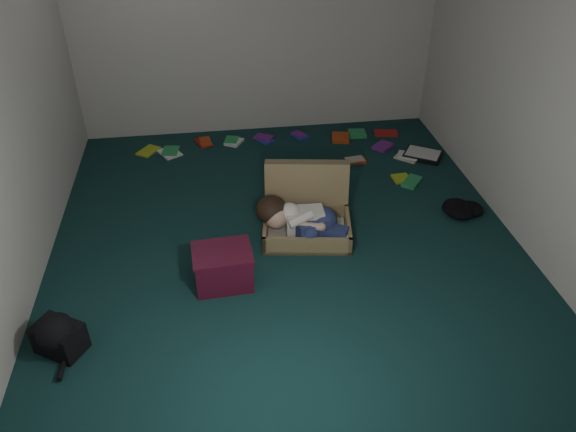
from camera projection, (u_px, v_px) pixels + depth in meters
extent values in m
plane|color=#113232|center=(286.00, 239.00, 4.92)|extent=(4.50, 4.50, 0.00)
plane|color=silver|center=(256.00, 18.00, 6.01)|extent=(4.50, 0.00, 4.50)
plane|color=silver|center=(360.00, 310.00, 2.34)|extent=(4.50, 0.00, 4.50)
plane|color=silver|center=(4.00, 116.00, 3.94)|extent=(0.00, 4.50, 4.50)
plane|color=silver|center=(536.00, 85.00, 4.42)|extent=(0.00, 4.50, 4.50)
cube|color=#907A4F|center=(307.00, 229.00, 4.90)|extent=(0.83, 0.65, 0.17)
cube|color=beige|center=(307.00, 233.00, 4.92)|extent=(0.75, 0.58, 0.02)
cube|color=#907A4F|center=(307.00, 190.00, 5.08)|extent=(0.78, 0.35, 0.55)
cube|color=white|center=(304.00, 221.00, 4.83)|extent=(0.33, 0.19, 0.24)
sphere|color=tan|center=(276.00, 217.00, 4.77)|extent=(0.20, 0.20, 0.20)
ellipsoid|color=black|center=(271.00, 209.00, 4.79)|extent=(0.27, 0.28, 0.23)
ellipsoid|color=navy|center=(323.00, 221.00, 4.83)|extent=(0.25, 0.28, 0.23)
cube|color=navy|center=(313.00, 230.00, 4.74)|extent=(0.30, 0.20, 0.15)
cube|color=navy|center=(332.00, 233.00, 4.75)|extent=(0.29, 0.23, 0.12)
sphere|color=white|center=(344.00, 233.00, 4.78)|extent=(0.12, 0.12, 0.12)
sphere|color=white|center=(345.00, 239.00, 4.73)|extent=(0.11, 0.11, 0.11)
cylinder|color=tan|center=(311.00, 226.00, 4.68)|extent=(0.20, 0.09, 0.07)
cube|color=#4C0F23|center=(223.00, 268.00, 4.36)|extent=(0.45, 0.36, 0.29)
cube|color=#4C0F23|center=(222.00, 253.00, 4.27)|extent=(0.47, 0.38, 0.02)
cube|color=black|center=(423.00, 155.00, 6.14)|extent=(0.48, 0.45, 0.05)
cube|color=white|center=(423.00, 153.00, 6.13)|extent=(0.43, 0.40, 0.01)
cube|color=#B0C823|center=(148.00, 151.00, 6.25)|extent=(0.21, 0.16, 0.02)
cube|color=red|center=(203.00, 142.00, 6.42)|extent=(0.26, 0.25, 0.02)
cube|color=white|center=(234.00, 142.00, 6.42)|extent=(0.21, 0.24, 0.02)
cube|color=#2139B3|center=(300.00, 136.00, 6.55)|extent=(0.22, 0.25, 0.02)
cube|color=#C44017|center=(341.00, 138.00, 6.51)|extent=(0.26, 0.24, 0.02)
cube|color=green|center=(357.00, 134.00, 6.59)|extent=(0.22, 0.17, 0.02)
cube|color=#742185|center=(383.00, 147.00, 6.33)|extent=(0.26, 0.25, 0.02)
cube|color=beige|center=(407.00, 157.00, 6.13)|extent=(0.19, 0.23, 0.02)
cube|color=#B0C823|center=(401.00, 179.00, 5.75)|extent=(0.23, 0.25, 0.02)
cube|color=red|center=(386.00, 134.00, 6.61)|extent=(0.26, 0.23, 0.02)
cube|color=white|center=(170.00, 153.00, 6.21)|extent=(0.23, 0.19, 0.02)
cube|color=#2139B3|center=(264.00, 139.00, 6.49)|extent=(0.26, 0.26, 0.02)
cube|color=#C44017|center=(355.00, 161.00, 6.06)|extent=(0.18, 0.22, 0.02)
cube|color=green|center=(412.00, 182.00, 5.69)|extent=(0.24, 0.26, 0.02)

